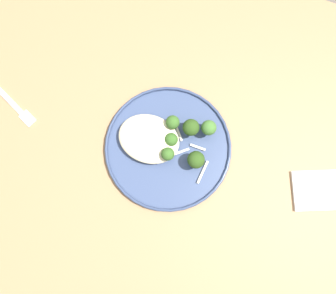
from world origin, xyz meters
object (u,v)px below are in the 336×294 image
object	(u,v)px
broccoli_floret_left_leaning	(196,160)
broccoli_floret_small_sprig	(209,128)
broccoli_floret_near_rim	(191,128)
broccoli_floret_front_edge	(168,154)
dinner_plate	(168,148)
broccoli_floret_right_tilted	(171,140)
folded_napkin	(326,190)
seared_scallop_rear_pale	(142,132)
broccoli_floret_rear_charred	(173,123)
seared_scallop_left_edge	(129,137)
seared_scallop_center_golden	(144,155)
dinner_fork	(9,99)
seared_scallop_half_hidden	(153,145)

from	to	relation	value
broccoli_floret_left_leaning	broccoli_floret_small_sprig	xyz separation A→B (m)	(-0.00, -0.08, -0.00)
broccoli_floret_near_rim	broccoli_floret_front_edge	xyz separation A→B (m)	(0.03, 0.07, 0.00)
dinner_plate	broccoli_floret_small_sprig	world-z (taller)	broccoli_floret_small_sprig
broccoli_floret_near_rim	broccoli_floret_right_tilted	xyz separation A→B (m)	(0.03, 0.04, -0.01)
dinner_plate	broccoli_floret_left_leaning	xyz separation A→B (m)	(-0.07, 0.01, 0.04)
folded_napkin	seared_scallop_rear_pale	bearing A→B (deg)	2.81
broccoli_floret_rear_charred	folded_napkin	xyz separation A→B (m)	(-0.38, 0.02, -0.04)
broccoli_floret_rear_charred	broccoli_floret_near_rim	xyz separation A→B (m)	(-0.04, -0.00, 0.00)
broccoli_floret_rear_charred	seared_scallop_left_edge	bearing A→B (deg)	35.92
seared_scallop_center_golden	broccoli_floret_right_tilted	distance (m)	0.07
broccoli_floret_right_tilted	dinner_fork	world-z (taller)	broccoli_floret_right_tilted
seared_scallop_center_golden	broccoli_floret_left_leaning	size ratio (longest dim) A/B	0.59
seared_scallop_left_edge	seared_scallop_center_golden	bearing A→B (deg)	150.74
folded_napkin	dinner_plate	bearing A→B (deg)	5.17
dinner_fork	broccoli_floret_right_tilted	bearing A→B (deg)	-175.04
seared_scallop_half_hidden	broccoli_floret_front_edge	size ratio (longest dim) A/B	0.61
seared_scallop_center_golden	seared_scallop_rear_pale	bearing A→B (deg)	-63.57
dinner_plate	broccoli_floret_rear_charred	size ratio (longest dim) A/B	5.60
broccoli_floret_small_sprig	broccoli_floret_near_rim	size ratio (longest dim) A/B	0.97
seared_scallop_rear_pale	broccoli_floret_near_rim	distance (m)	0.11
seared_scallop_half_hidden	seared_scallop_center_golden	world-z (taller)	same
broccoli_floret_left_leaning	broccoli_floret_right_tilted	distance (m)	0.07
seared_scallop_center_golden	broccoli_floret_front_edge	world-z (taller)	broccoli_floret_front_edge
seared_scallop_center_golden	folded_napkin	bearing A→B (deg)	-170.52
seared_scallop_rear_pale	folded_napkin	bearing A→B (deg)	-177.19
broccoli_floret_near_rim	folded_napkin	bearing A→B (deg)	176.36
seared_scallop_half_hidden	broccoli_floret_left_leaning	world-z (taller)	broccoli_floret_left_leaning
seared_scallop_left_edge	broccoli_floret_right_tilted	size ratio (longest dim) A/B	0.56
seared_scallop_half_hidden	broccoli_floret_left_leaning	xyz separation A→B (m)	(-0.10, 0.00, 0.02)
seared_scallop_rear_pale	broccoli_floret_front_edge	xyz separation A→B (m)	(-0.07, 0.03, 0.02)
seared_scallop_rear_pale	seared_scallop_half_hidden	distance (m)	0.04
seared_scallop_half_hidden	folded_napkin	size ratio (longest dim) A/B	0.22
dinner_plate	broccoli_floret_small_sprig	bearing A→B (deg)	-136.49
seared_scallop_left_edge	dinner_fork	world-z (taller)	seared_scallop_left_edge
seared_scallop_rear_pale	folded_napkin	world-z (taller)	seared_scallop_rear_pale
broccoli_floret_front_edge	folded_napkin	xyz separation A→B (m)	(-0.36, -0.05, -0.04)
seared_scallop_left_edge	folded_napkin	world-z (taller)	seared_scallop_left_edge
broccoli_floret_left_leaning	broccoli_floret_small_sprig	size ratio (longest dim) A/B	1.05
broccoli_floret_near_rim	broccoli_floret_rear_charred	bearing A→B (deg)	4.21
dinner_plate	broccoli_floret_left_leaning	bearing A→B (deg)	172.37
broccoli_floret_small_sprig	broccoli_floret_near_rim	bearing A→B (deg)	19.14
seared_scallop_rear_pale	broccoli_floret_rear_charred	distance (m)	0.08
broccoli_floret_left_leaning	broccoli_floret_near_rim	distance (m)	0.07
seared_scallop_left_edge	broccoli_floret_rear_charred	distance (m)	0.11
broccoli_floret_small_sprig	broccoli_floret_front_edge	world-z (taller)	same
folded_napkin	dinner_fork	bearing A→B (deg)	3.93
seared_scallop_rear_pale	broccoli_floret_rear_charred	xyz separation A→B (m)	(-0.06, -0.04, 0.02)
seared_scallop_center_golden	broccoli_floret_front_edge	xyz separation A→B (m)	(-0.05, -0.02, 0.02)
seared_scallop_left_edge	broccoli_floret_left_leaning	xyz separation A→B (m)	(-0.16, -0.00, 0.02)
seared_scallop_half_hidden	seared_scallop_left_edge	size ratio (longest dim) A/B	1.40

